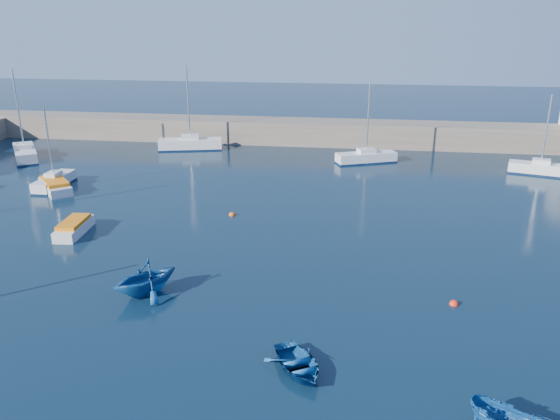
# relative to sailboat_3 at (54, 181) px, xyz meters

# --- Properties ---
(ground) EXTENTS (220.00, 220.00, 0.00)m
(ground) POSITION_rel_sailboat_3_xyz_m (22.33, -25.16, -0.53)
(ground) COLOR #0B1F31
(ground) RESTS_ON ground
(back_wall) EXTENTS (96.00, 4.50, 2.60)m
(back_wall) POSITION_rel_sailboat_3_xyz_m (22.33, 20.84, 0.77)
(back_wall) COLOR #6F6354
(back_wall) RESTS_ON ground
(sailboat_3) EXTENTS (1.49, 5.09, 6.77)m
(sailboat_3) POSITION_rel_sailboat_3_xyz_m (0.00, 0.00, 0.00)
(sailboat_3) COLOR silver
(sailboat_3) RESTS_ON ground
(sailboat_4) EXTENTS (5.57, 6.71, 9.03)m
(sailboat_4) POSITION_rel_sailboat_3_xyz_m (-8.39, 9.05, 0.09)
(sailboat_4) COLOR silver
(sailboat_4) RESTS_ON ground
(sailboat_5) EXTENTS (7.08, 3.55, 9.01)m
(sailboat_5) POSITION_rel_sailboat_3_xyz_m (7.17, 15.62, 0.12)
(sailboat_5) COLOR silver
(sailboat_5) RESTS_ON ground
(sailboat_6) EXTENTS (6.20, 3.95, 7.94)m
(sailboat_6) POSITION_rel_sailboat_3_xyz_m (26.31, 12.49, 0.03)
(sailboat_6) COLOR silver
(sailboat_6) RESTS_ON ground
(sailboat_7) EXTENTS (5.66, 3.03, 7.30)m
(sailboat_7) POSITION_rel_sailboat_3_xyz_m (42.19, 10.29, 0.05)
(sailboat_7) COLOR silver
(sailboat_7) RESTS_ON ground
(motorboat_1) EXTENTS (1.69, 3.95, 0.94)m
(motorboat_1) POSITION_rel_sailboat_3_xyz_m (7.01, -9.80, -0.09)
(motorboat_1) COLOR silver
(motorboat_1) RESTS_ON ground
(motorboat_2) EXTENTS (4.52, 4.76, 1.00)m
(motorboat_2) POSITION_rel_sailboat_3_xyz_m (0.65, -1.00, -0.06)
(motorboat_2) COLOR silver
(motorboat_2) RESTS_ON ground
(dinghy_center) EXTENTS (3.49, 3.78, 0.64)m
(dinghy_center) POSITION_rel_sailboat_3_xyz_m (23.52, -22.68, -0.21)
(dinghy_center) COLOR #144F8F
(dinghy_center) RESTS_ON ground
(dinghy_left) EXTENTS (4.61, 4.68, 1.87)m
(dinghy_left) POSITION_rel_sailboat_3_xyz_m (14.96, -17.26, 0.40)
(dinghy_left) COLOR #144F8F
(dinghy_left) RESTS_ON ground
(buoy_1) EXTENTS (0.47, 0.47, 0.47)m
(buoy_1) POSITION_rel_sailboat_3_xyz_m (30.64, -16.10, -0.53)
(buoy_1) COLOR red
(buoy_1) RESTS_ON ground
(buoy_3) EXTENTS (0.48, 0.48, 0.48)m
(buoy_3) POSITION_rel_sailboat_3_xyz_m (16.61, -4.76, -0.53)
(buoy_3) COLOR #E5520C
(buoy_3) RESTS_ON ground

